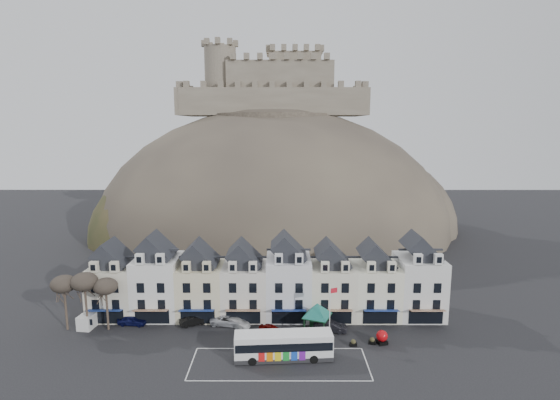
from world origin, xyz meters
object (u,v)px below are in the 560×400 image
Objects in this scene: car_silver at (229,320)px; bus at (283,344)px; car_white at (236,322)px; car_charcoal at (330,326)px; car_navy at (132,320)px; car_black at (194,320)px; car_maroon at (271,329)px; red_buoy at (382,337)px; flagpole at (330,310)px; bus_shelter at (317,310)px; white_van at (91,319)px.

bus is at bearing -129.63° from car_silver.
bus reaches higher than car_white.
bus reaches higher than car_charcoal.
bus reaches higher than car_navy.
bus is 12.59m from car_silver.
car_charcoal is (20.15, -2.05, 0.10)m from car_black.
car_white is at bearing 91.28° from car_maroon.
car_white is 5.57m from car_maroon.
red_buoy is 7.90m from flagpole.
bus is at bearing 148.75° from car_charcoal.
red_buoy reaches higher than car_black.
car_charcoal reaches higher than car_silver.
car_navy is 0.98× the size of car_white.
car_charcoal is at bearing 151.56° from red_buoy.
car_navy is 15.61m from car_white.
bus_shelter is at bearing 159.90° from red_buoy.
red_buoy reaches higher than car_white.
white_van is (-35.13, 4.88, -3.47)m from flagpole.
car_maroon is at bearing 1.55° from white_van.
car_black is at bearing 100.18° from car_maroon.
white_van is 1.32× the size of car_maroon.
red_buoy is 22.33m from car_silver.
white_van is (-28.69, 9.43, -0.90)m from bus.
white_van is at bearing 112.67° from car_white.
car_black is at bearing 99.85° from car_silver.
car_silver is at bearing -115.00° from car_black.
car_maroon is (-8.17, 2.48, -3.90)m from flagpole.
flagpole is 9.39m from car_maroon.
car_maroon is at bearing -87.34° from car_white.
flagpole is 29.64m from car_navy.
car_charcoal is (14.95, -2.04, 0.04)m from car_silver.
flagpole is at bearing -98.98° from car_silver.
bus is 2.94× the size of car_navy.
car_maroon is 0.74× the size of car_charcoal.
bus_shelter reaches higher than car_white.
car_black reaches higher than car_white.
car_charcoal is at bearing -64.62° from car_maroon.
red_buoy is at bearing 12.34° from bus.
red_buoy is 15.53m from car_maroon.
car_black reaches higher than car_maroon.
flagpole reaches higher than car_charcoal.
bus is 3.52× the size of car_maroon.
white_van reaches higher than car_white.
red_buoy is 27.39m from car_black.
car_maroon is (11.60, -2.50, -0.08)m from car_black.
bus is at bearing -150.53° from car_black.
car_white is (-13.37, 4.48, -3.88)m from flagpole.
white_van is at bearing 172.50° from red_buoy.
flagpole reaches higher than white_van.
car_silver is 1.50× the size of car_maroon.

